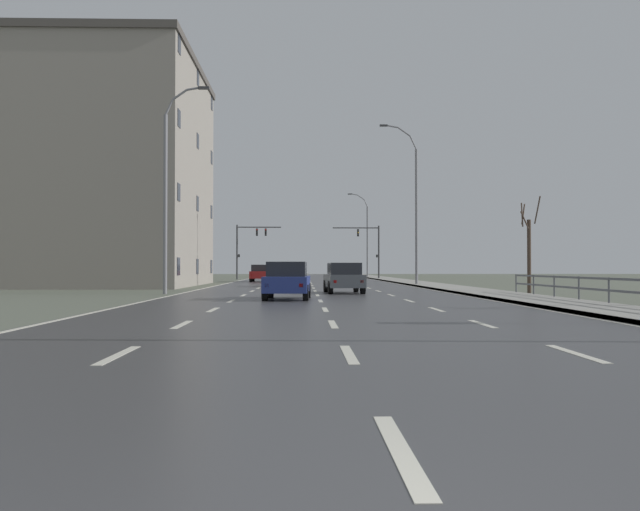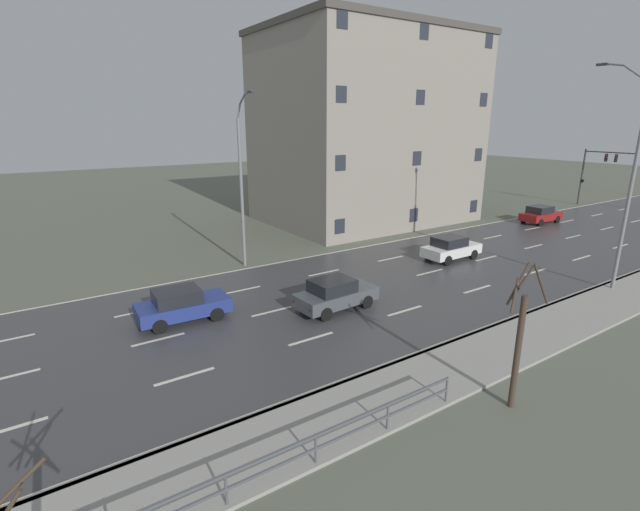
# 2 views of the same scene
# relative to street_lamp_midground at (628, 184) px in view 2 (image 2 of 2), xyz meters

# --- Properties ---
(ground_plane) EXTENTS (160.00, 160.00, 0.12)m
(ground_plane) POSITION_rel_street_lamp_midground_xyz_m (-7.43, 2.10, -5.80)
(ground_plane) COLOR #5B6051
(road_asphalt_strip) EXTENTS (14.00, 120.00, 0.03)m
(road_asphalt_strip) POSITION_rel_street_lamp_midground_xyz_m (-7.43, 14.10, -5.73)
(road_asphalt_strip) COLOR #3D3D3F
(road_asphalt_strip) RESTS_ON ground
(street_lamp_midground) EXTENTS (2.77, 0.24, 11.78)m
(street_lamp_midground) POSITION_rel_street_lamp_midground_xyz_m (0.00, 0.00, 0.00)
(street_lamp_midground) COLOR slate
(street_lamp_midground) RESTS_ON ground
(street_lamp_left_bank) EXTENTS (2.29, 0.24, 10.50)m
(street_lamp_left_bank) POSITION_rel_street_lamp_midground_xyz_m (-14.89, -14.82, -0.58)
(street_lamp_left_bank) COLOR slate
(street_lamp_left_bank) RESTS_ON ground
(traffic_signal_left) EXTENTS (4.93, 0.36, 6.00)m
(traffic_signal_left) POSITION_rel_street_lamp_midground_xyz_m (-14.13, 25.52, -1.62)
(traffic_signal_left) COLOR #38383A
(traffic_signal_left) RESTS_ON ground
(car_far_left) EXTENTS (1.98, 4.17, 1.57)m
(car_far_left) POSITION_rel_street_lamp_midground_xyz_m (-8.76, -20.81, -4.94)
(car_far_left) COLOR navy
(car_far_left) RESTS_ON ground
(car_far_right) EXTENTS (2.01, 4.19, 1.57)m
(car_far_right) POSITION_rel_street_lamp_midground_xyz_m (-6.01, -14.18, -4.94)
(car_far_right) COLOR #474C51
(car_far_right) RESTS_ON ground
(car_distant) EXTENTS (1.89, 4.13, 1.57)m
(car_distant) POSITION_rel_street_lamp_midground_xyz_m (-11.92, 12.74, -4.94)
(car_distant) COLOR maroon
(car_distant) RESTS_ON ground
(car_near_right) EXTENTS (1.86, 4.11, 1.57)m
(car_near_right) POSITION_rel_street_lamp_midground_xyz_m (-8.64, -2.90, -4.94)
(car_near_right) COLOR silver
(car_near_right) RESTS_ON ground
(brick_building) EXTENTS (13.31, 17.84, 16.33)m
(brick_building) POSITION_rel_street_lamp_midground_xyz_m (-22.37, 0.77, 2.43)
(brick_building) COLOR gray
(brick_building) RESTS_ON ground
(bare_tree_mid) EXTENTS (0.94, 0.95, 5.02)m
(bare_tree_mid) POSITION_rel_street_lamp_midground_xyz_m (3.64, -14.07, -3.51)
(bare_tree_mid) COLOR #423328
(bare_tree_mid) RESTS_ON ground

